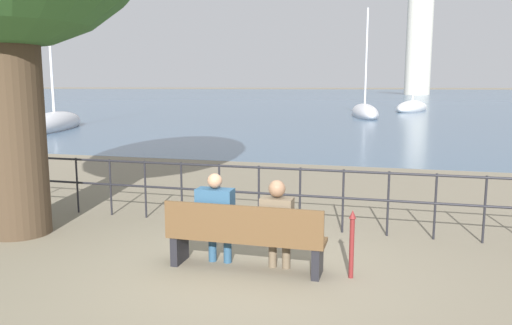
{
  "coord_description": "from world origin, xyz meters",
  "views": [
    {
      "loc": [
        1.78,
        -6.03,
        2.39
      ],
      "look_at": [
        0.0,
        0.5,
        1.34
      ],
      "focal_mm": 35.0,
      "sensor_mm": 36.0,
      "label": 1
    }
  ],
  "objects_px": {
    "seated_person_left": "(216,215)",
    "sailboat_3": "(55,123)",
    "seated_person_right": "(277,221)",
    "sailboat_1": "(412,107)",
    "park_bench": "(245,238)",
    "harbor_lighthouse": "(419,40)",
    "closed_umbrella": "(352,240)",
    "sailboat_0": "(365,113)"
  },
  "relations": [
    {
      "from": "closed_umbrella",
      "to": "sailboat_1",
      "type": "relative_size",
      "value": 0.07
    },
    {
      "from": "seated_person_right",
      "to": "sailboat_0",
      "type": "relative_size",
      "value": 0.13
    },
    {
      "from": "park_bench",
      "to": "seated_person_left",
      "type": "height_order",
      "value": "seated_person_left"
    },
    {
      "from": "sailboat_0",
      "to": "harbor_lighthouse",
      "type": "bearing_deg",
      "value": 75.72
    },
    {
      "from": "harbor_lighthouse",
      "to": "sailboat_1",
      "type": "bearing_deg",
      "value": -92.72
    },
    {
      "from": "harbor_lighthouse",
      "to": "park_bench",
      "type": "bearing_deg",
      "value": -93.39
    },
    {
      "from": "seated_person_left",
      "to": "sailboat_3",
      "type": "height_order",
      "value": "sailboat_3"
    },
    {
      "from": "sailboat_0",
      "to": "park_bench",
      "type": "bearing_deg",
      "value": -99.08
    },
    {
      "from": "seated_person_right",
      "to": "harbor_lighthouse",
      "type": "height_order",
      "value": "harbor_lighthouse"
    },
    {
      "from": "closed_umbrella",
      "to": "harbor_lighthouse",
      "type": "height_order",
      "value": "harbor_lighthouse"
    },
    {
      "from": "park_bench",
      "to": "sailboat_1",
      "type": "xyz_separation_m",
      "value": [
        3.59,
        43.59,
        -0.11
      ]
    },
    {
      "from": "park_bench",
      "to": "seated_person_right",
      "type": "xyz_separation_m",
      "value": [
        0.42,
        0.08,
        0.23
      ]
    },
    {
      "from": "seated_person_left",
      "to": "seated_person_right",
      "type": "height_order",
      "value": "seated_person_left"
    },
    {
      "from": "park_bench",
      "to": "seated_person_right",
      "type": "height_order",
      "value": "seated_person_right"
    },
    {
      "from": "park_bench",
      "to": "seated_person_right",
      "type": "distance_m",
      "value": 0.48
    },
    {
      "from": "seated_person_left",
      "to": "sailboat_0",
      "type": "bearing_deg",
      "value": 89.76
    },
    {
      "from": "seated_person_right",
      "to": "sailboat_3",
      "type": "distance_m",
      "value": 24.13
    },
    {
      "from": "seated_person_right",
      "to": "closed_umbrella",
      "type": "distance_m",
      "value": 0.96
    },
    {
      "from": "park_bench",
      "to": "closed_umbrella",
      "type": "relative_size",
      "value": 2.39
    },
    {
      "from": "seated_person_right",
      "to": "closed_umbrella",
      "type": "xyz_separation_m",
      "value": [
        0.94,
        0.03,
        -0.18
      ]
    },
    {
      "from": "seated_person_left",
      "to": "harbor_lighthouse",
      "type": "distance_m",
      "value": 130.18
    },
    {
      "from": "park_bench",
      "to": "sailboat_3",
      "type": "relative_size",
      "value": 0.19
    },
    {
      "from": "park_bench",
      "to": "closed_umbrella",
      "type": "distance_m",
      "value": 1.37
    },
    {
      "from": "seated_person_right",
      "to": "sailboat_0",
      "type": "bearing_deg",
      "value": 91.18
    },
    {
      "from": "seated_person_left",
      "to": "harbor_lighthouse",
      "type": "height_order",
      "value": "harbor_lighthouse"
    },
    {
      "from": "park_bench",
      "to": "sailboat_1",
      "type": "bearing_deg",
      "value": 85.3
    },
    {
      "from": "seated_person_left",
      "to": "sailboat_3",
      "type": "bearing_deg",
      "value": 131.89
    },
    {
      "from": "sailboat_1",
      "to": "harbor_lighthouse",
      "type": "bearing_deg",
      "value": 101.92
    },
    {
      "from": "closed_umbrella",
      "to": "sailboat_0",
      "type": "distance_m",
      "value": 33.46
    },
    {
      "from": "sailboat_1",
      "to": "sailboat_3",
      "type": "height_order",
      "value": "sailboat_1"
    },
    {
      "from": "closed_umbrella",
      "to": "sailboat_0",
      "type": "xyz_separation_m",
      "value": [
        -1.64,
        33.42,
        -0.18
      ]
    },
    {
      "from": "sailboat_0",
      "to": "closed_umbrella",
      "type": "bearing_deg",
      "value": -96.75
    },
    {
      "from": "harbor_lighthouse",
      "to": "seated_person_right",
      "type": "bearing_deg",
      "value": -93.21
    },
    {
      "from": "seated_person_left",
      "to": "closed_umbrella",
      "type": "height_order",
      "value": "seated_person_left"
    },
    {
      "from": "park_bench",
      "to": "sailboat_0",
      "type": "height_order",
      "value": "sailboat_0"
    },
    {
      "from": "seated_person_left",
      "to": "sailboat_1",
      "type": "xyz_separation_m",
      "value": [
        4.0,
        43.51,
        -0.36
      ]
    },
    {
      "from": "closed_umbrella",
      "to": "sailboat_3",
      "type": "height_order",
      "value": "sailboat_3"
    },
    {
      "from": "closed_umbrella",
      "to": "harbor_lighthouse",
      "type": "distance_m",
      "value": 130.07
    },
    {
      "from": "seated_person_right",
      "to": "park_bench",
      "type": "bearing_deg",
      "value": -169.02
    },
    {
      "from": "harbor_lighthouse",
      "to": "closed_umbrella",
      "type": "bearing_deg",
      "value": -92.79
    },
    {
      "from": "seated_person_right",
      "to": "sailboat_1",
      "type": "xyz_separation_m",
      "value": [
        3.17,
        43.51,
        -0.34
      ]
    },
    {
      "from": "seated_person_left",
      "to": "sailboat_0",
      "type": "height_order",
      "value": "sailboat_0"
    }
  ]
}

